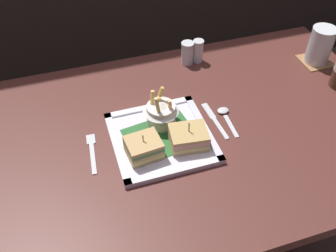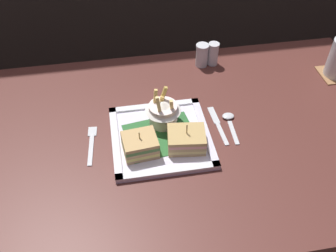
% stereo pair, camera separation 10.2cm
% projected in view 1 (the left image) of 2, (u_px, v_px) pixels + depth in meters
% --- Properties ---
extents(dining_table, '(1.33, 0.79, 0.73)m').
position_uv_depth(dining_table, '(174.00, 165.00, 1.16)').
color(dining_table, '#572B25').
rests_on(dining_table, ground_plane).
extents(square_plate, '(0.27, 0.27, 0.02)m').
position_uv_depth(square_plate, '(161.00, 138.00, 1.04)').
color(square_plate, white).
rests_on(square_plate, dining_table).
extents(sandwich_half_left, '(0.09, 0.08, 0.07)m').
position_uv_depth(sandwich_half_left, '(144.00, 148.00, 0.98)').
color(sandwich_half_left, tan).
rests_on(sandwich_half_left, square_plate).
extents(sandwich_half_right, '(0.11, 0.09, 0.08)m').
position_uv_depth(sandwich_half_right, '(188.00, 137.00, 1.00)').
color(sandwich_half_right, tan).
rests_on(sandwich_half_right, square_plate).
extents(fries_cup, '(0.10, 0.10, 0.11)m').
position_uv_depth(fries_cup, '(161.00, 111.00, 1.04)').
color(fries_cup, white).
rests_on(fries_cup, square_plate).
extents(drink_coaster, '(0.10, 0.10, 0.00)m').
position_uv_depth(drink_coaster, '(315.00, 61.00, 1.31)').
color(drink_coaster, '#9E6D44').
rests_on(drink_coaster, dining_table).
extents(water_glass, '(0.08, 0.08, 0.12)m').
position_uv_depth(water_glass, '(320.00, 47.00, 1.27)').
color(water_glass, silver).
rests_on(water_glass, dining_table).
extents(fork, '(0.03, 0.14, 0.00)m').
position_uv_depth(fork, '(92.00, 151.00, 1.01)').
color(fork, silver).
rests_on(fork, dining_table).
extents(knife, '(0.02, 0.16, 0.00)m').
position_uv_depth(knife, '(214.00, 119.00, 1.10)').
color(knife, silver).
rests_on(knife, dining_table).
extents(spoon, '(0.04, 0.12, 0.01)m').
position_uv_depth(spoon, '(225.00, 114.00, 1.11)').
color(spoon, silver).
rests_on(spoon, dining_table).
extents(salt_shaker, '(0.04, 0.04, 0.08)m').
position_uv_depth(salt_shaker, '(187.00, 54.00, 1.28)').
color(salt_shaker, silver).
rests_on(salt_shaker, dining_table).
extents(pepper_shaker, '(0.04, 0.04, 0.08)m').
position_uv_depth(pepper_shaker, '(198.00, 52.00, 1.29)').
color(pepper_shaker, silver).
rests_on(pepper_shaker, dining_table).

